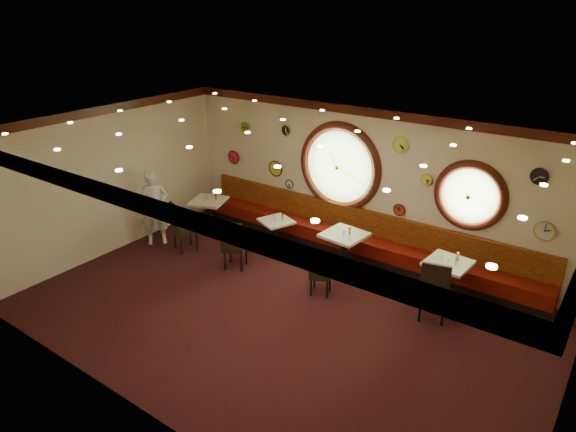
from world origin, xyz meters
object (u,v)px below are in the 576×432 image
object	(u,v)px
chair_d	(435,288)
condiment_b_bottle	(283,217)
condiment_b_pepper	(275,220)
table_a	(209,212)
condiment_d_pepper	(449,259)
condiment_c_bottle	(350,230)
condiment_a_pepper	(205,199)
condiment_b_salt	(274,216)
waiter	(155,207)
condiment_c_salt	(344,230)
condiment_c_pepper	(344,232)
chair_b	(233,242)
chair_c	(320,270)
condiment_a_salt	(207,197)
condiment_a_bottle	(216,197)
condiment_d_salt	(442,257)
table_d	(446,277)
table_b	(276,231)
condiment_d_bottle	(458,257)
table_c	(344,248)

from	to	relation	value
chair_d	condiment_b_bottle	bearing A→B (deg)	153.16
condiment_b_pepper	table_a	bearing A→B (deg)	-176.68
condiment_b_pepper	condiment_b_bottle	distance (m)	0.19
condiment_d_pepper	condiment_c_bottle	size ratio (longest dim) A/B	0.61
table_a	condiment_a_pepper	xyz separation A→B (m)	(-0.03, -0.08, 0.36)
table_a	condiment_b_bottle	bearing A→B (deg)	8.32
condiment_b_salt	waiter	bearing A→B (deg)	-149.59
condiment_c_salt	condiment_c_pepper	distance (m)	0.08
chair_b	condiment_b_salt	size ratio (longest dim) A/B	6.89
condiment_c_pepper	chair_c	bearing A→B (deg)	-84.15
condiment_a_salt	condiment_a_bottle	world-z (taller)	condiment_a_bottle
condiment_a_salt	condiment_d_pepper	world-z (taller)	condiment_a_salt
condiment_a_salt	condiment_d_salt	distance (m)	5.54
condiment_c_bottle	table_d	bearing A→B (deg)	2.11
table_a	waiter	distance (m)	1.30
chair_c	waiter	xyz separation A→B (m)	(-4.25, -0.22, 0.33)
table_b	condiment_c_pepper	distance (m)	1.78
table_a	condiment_d_bottle	xyz separation A→B (m)	(5.75, 0.42, 0.37)
condiment_d_pepper	condiment_d_salt	bearing A→B (deg)	176.40
chair_d	condiment_c_salt	world-z (taller)	chair_d
table_c	chair_c	size ratio (longest dim) A/B	1.49
table_c	chair_d	world-z (taller)	chair_d
condiment_b_pepper	table_b	bearing A→B (deg)	111.88
table_b	condiment_b_pepper	xyz separation A→B (m)	(0.03, -0.08, 0.31)
condiment_d_bottle	table_b	bearing A→B (deg)	-176.58
chair_b	condiment_d_bottle	world-z (taller)	chair_b
chair_c	condiment_a_pepper	bearing A→B (deg)	146.88
table_a	waiter	world-z (taller)	waiter
condiment_c_salt	chair_c	bearing A→B (deg)	-82.44
condiment_b_pepper	condiment_a_bottle	xyz separation A→B (m)	(-1.71, -0.03, 0.14)
condiment_a_salt	chair_d	bearing A→B (deg)	-4.73
condiment_a_salt	waiter	distance (m)	1.25
table_b	table_d	distance (m)	3.80
condiment_d_bottle	condiment_a_bottle	bearing A→B (deg)	-176.52
table_d	condiment_a_bottle	xyz separation A→B (m)	(-5.48, -0.19, 0.38)
chair_d	condiment_d_pepper	size ratio (longest dim) A/B	7.18
table_c	condiment_d_salt	distance (m)	1.97
condiment_b_bottle	waiter	xyz separation A→B (m)	(-2.54, -1.39, 0.08)
table_a	condiment_b_bottle	distance (m)	1.98
condiment_c_salt	condiment_a_pepper	world-z (taller)	condiment_c_salt
table_a	condiment_c_pepper	distance (m)	3.57
table_b	condiment_c_pepper	world-z (taller)	condiment_c_pepper
table_d	condiment_d_salt	xyz separation A→B (m)	(-0.14, 0.02, 0.36)
table_c	condiment_b_salt	world-z (taller)	table_c
condiment_a_bottle	condiment_b_pepper	bearing A→B (deg)	0.94
condiment_c_salt	condiment_b_pepper	bearing A→B (deg)	-176.49
condiment_a_pepper	condiment_b_salt	bearing A→B (deg)	11.12
condiment_b_salt	condiment_c_bottle	distance (m)	1.93
condiment_d_pepper	waiter	xyz separation A→B (m)	(-6.23, -1.40, -0.01)
chair_d	condiment_d_pepper	xyz separation A→B (m)	(-0.05, 0.76, 0.21)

